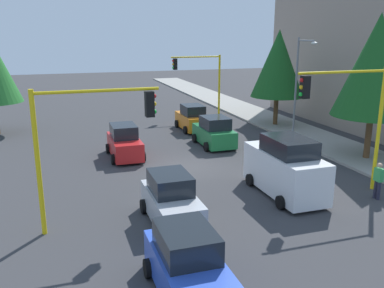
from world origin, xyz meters
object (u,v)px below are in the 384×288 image
(tree_roadside_near, at_px, (376,66))
(pedestrian_crossing, at_px, (378,180))
(car_red, at_px, (124,143))
(tree_roadside_mid, at_px, (278,64))
(car_orange, at_px, (192,119))
(traffic_signal_near_left, at_px, (349,107))
(car_green, at_px, (214,133))
(car_silver, at_px, (171,201))
(car_blue, at_px, (188,266))
(traffic_signal_far_left, at_px, (200,73))
(delivery_van_white, at_px, (285,168))
(traffic_signal_near_right, at_px, (89,130))
(street_lamp_curbside, at_px, (300,77))

(tree_roadside_near, xyz_separation_m, pedestrian_crossing, (5.11, -3.73, -4.60))
(car_red, relative_size, pedestrian_crossing, 2.30)
(tree_roadside_mid, distance_m, car_orange, 7.98)
(tree_roadside_near, distance_m, car_red, 15.12)
(tree_roadside_mid, xyz_separation_m, tree_roadside_near, (10.00, 0.50, 0.55))
(traffic_signal_near_left, relative_size, car_green, 1.52)
(tree_roadside_near, xyz_separation_m, car_silver, (4.48, -13.19, -4.62))
(traffic_signal_near_left, height_order, car_blue, traffic_signal_near_left)
(traffic_signal_near_left, height_order, tree_roadside_near, tree_roadside_near)
(traffic_signal_far_left, relative_size, pedestrian_crossing, 3.17)
(car_green, bearing_deg, car_red, -82.87)
(delivery_van_white, height_order, pedestrian_crossing, delivery_van_white)
(car_green, xyz_separation_m, car_orange, (-4.89, 0.07, -0.00))
(traffic_signal_near_right, distance_m, car_orange, 17.40)
(tree_roadside_near, distance_m, pedestrian_crossing, 7.82)
(tree_roadside_mid, relative_size, car_silver, 1.99)
(traffic_signal_near_right, relative_size, street_lamp_curbside, 0.78)
(car_red, height_order, car_green, same)
(traffic_signal_far_left, xyz_separation_m, traffic_signal_near_right, (20.00, -11.31, 0.02))
(car_blue, bearing_deg, car_red, 177.83)
(car_red, bearing_deg, street_lamp_curbside, 92.65)
(traffic_signal_far_left, xyz_separation_m, car_blue, (25.24, -9.17, -2.93))
(delivery_van_white, relative_size, car_silver, 1.26)
(traffic_signal_far_left, bearing_deg, delivery_van_white, -7.65)
(car_green, bearing_deg, street_lamp_curbside, 88.15)
(traffic_signal_far_left, bearing_deg, street_lamp_curbside, 18.85)
(tree_roadside_near, bearing_deg, delivery_van_white, -65.99)
(car_silver, distance_m, car_orange, 16.27)
(pedestrian_crossing, bearing_deg, car_silver, -93.80)
(traffic_signal_near_left, bearing_deg, tree_roadside_near, 129.90)
(tree_roadside_near, bearing_deg, car_blue, -56.61)
(pedestrian_crossing, bearing_deg, street_lamp_curbside, 167.22)
(car_silver, bearing_deg, car_orange, 158.86)
(traffic_signal_far_left, bearing_deg, car_orange, -25.04)
(car_blue, bearing_deg, delivery_van_white, 132.01)
(traffic_signal_near_right, distance_m, car_blue, 6.38)
(car_red, bearing_deg, traffic_signal_far_left, 141.75)
(tree_roadside_mid, xyz_separation_m, car_green, (4.19, -6.90, -4.07))
(traffic_signal_far_left, height_order, tree_roadside_near, tree_roadside_near)
(traffic_signal_near_left, bearing_deg, traffic_signal_near_right, -90.00)
(car_silver, height_order, car_orange, same)
(street_lamp_curbside, bearing_deg, delivery_van_white, -34.53)
(traffic_signal_near_left, height_order, pedestrian_crossing, traffic_signal_near_left)
(car_orange, xyz_separation_m, pedestrian_crossing, (15.80, 3.60, 0.01))
(traffic_signal_far_left, height_order, car_silver, traffic_signal_far_left)
(street_lamp_curbside, xyz_separation_m, tree_roadside_mid, (-4.39, 0.80, 0.62))
(traffic_signal_far_left, distance_m, car_orange, 6.55)
(car_blue, relative_size, pedestrian_crossing, 2.35)
(traffic_signal_near_right, bearing_deg, car_green, 138.24)
(tree_roadside_near, relative_size, car_orange, 2.24)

